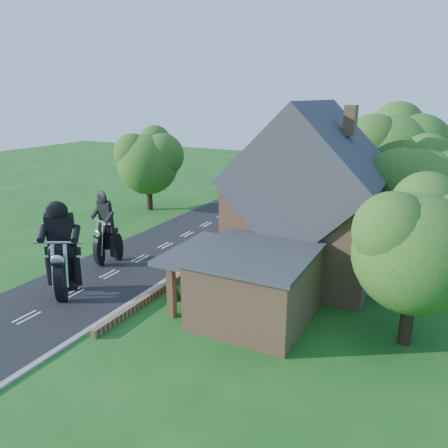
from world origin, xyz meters
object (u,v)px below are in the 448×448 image
at_px(garden_wall, 211,257).
at_px(motorcycle_lead, 66,282).
at_px(motorcycle_follow, 109,253).
at_px(house, 309,203).
at_px(annex, 254,283).

height_order(garden_wall, motorcycle_lead, motorcycle_lead).
distance_m(motorcycle_lead, motorcycle_follow, 4.97).
bearing_deg(motorcycle_follow, motorcycle_lead, 120.13).
distance_m(garden_wall, motorcycle_follow, 6.64).
bearing_deg(house, motorcycle_follow, -159.00).
bearing_deg(house, garden_wall, -170.83).
bearing_deg(annex, garden_wall, 133.84).
bearing_deg(motorcycle_lead, house, -165.18).
relative_size(house, motorcycle_lead, 5.94).
bearing_deg(garden_wall, annex, -46.16).
height_order(house, annex, house).
distance_m(house, motorcycle_follow, 13.14).
height_order(garden_wall, house, house).
xyz_separation_m(house, annex, (-0.62, -6.80, -2.58)).
bearing_deg(garden_wall, motorcycle_follow, -147.78).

